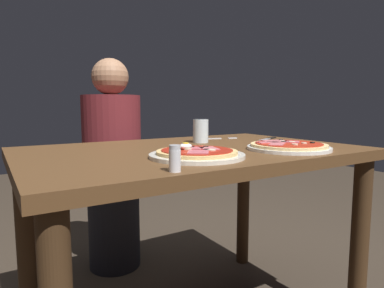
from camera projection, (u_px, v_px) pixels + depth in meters
The scene contains 8 objects.
dining_table at pixel (193, 177), 1.29m from camera, with size 1.26×0.83×0.76m.
pizza_foreground at pixel (197, 154), 1.04m from camera, with size 0.31×0.31×0.05m.
pizza_across_left at pixel (288, 146), 1.23m from camera, with size 0.31×0.31×0.03m.
water_glass_near at pixel (201, 132), 1.46m from camera, with size 0.07×0.07×0.10m.
fork at pixel (219, 138), 1.63m from camera, with size 0.15×0.06×0.00m.
knife at pixel (269, 139), 1.62m from camera, with size 0.19×0.10×0.01m.
salt_shaker at pixel (175, 159), 0.81m from camera, with size 0.03×0.03×0.07m.
diner_person at pixel (113, 170), 1.86m from camera, with size 0.32×0.32×1.18m.
Camera 1 is at (-0.68, -1.07, 0.92)m, focal length 30.79 mm.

